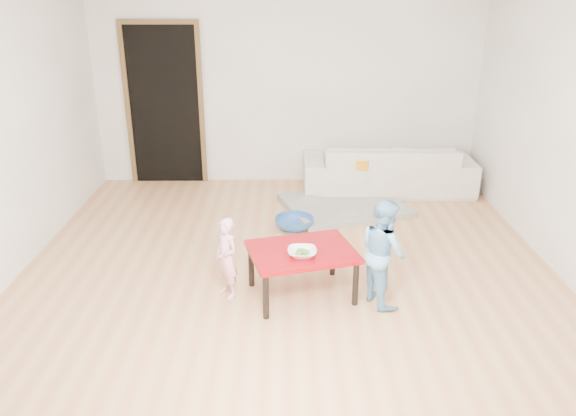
{
  "coord_description": "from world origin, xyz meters",
  "views": [
    {
      "loc": [
        -0.02,
        -4.85,
        2.5
      ],
      "look_at": [
        0.0,
        -0.2,
        0.65
      ],
      "focal_mm": 35.0,
      "sensor_mm": 36.0,
      "label": 1
    }
  ],
  "objects_px": {
    "bowl": "(302,253)",
    "child_blue": "(383,252)",
    "child_pink": "(227,258)",
    "basin": "(294,223)",
    "sofa": "(388,168)",
    "red_table": "(302,272)"
  },
  "relations": [
    {
      "from": "bowl",
      "to": "child_blue",
      "type": "distance_m",
      "value": 0.67
    },
    {
      "from": "child_pink",
      "to": "child_blue",
      "type": "relative_size",
      "value": 0.78
    },
    {
      "from": "bowl",
      "to": "basin",
      "type": "distance_m",
      "value": 1.58
    },
    {
      "from": "sofa",
      "to": "red_table",
      "type": "bearing_deg",
      "value": 66.51
    },
    {
      "from": "bowl",
      "to": "red_table",
      "type": "bearing_deg",
      "value": 88.65
    },
    {
      "from": "child_blue",
      "to": "red_table",
      "type": "bearing_deg",
      "value": 60.63
    },
    {
      "from": "sofa",
      "to": "child_pink",
      "type": "bearing_deg",
      "value": 56.09
    },
    {
      "from": "bowl",
      "to": "basin",
      "type": "relative_size",
      "value": 0.56
    },
    {
      "from": "basin",
      "to": "bowl",
      "type": "bearing_deg",
      "value": -88.53
    },
    {
      "from": "red_table",
      "to": "child_blue",
      "type": "relative_size",
      "value": 0.94
    },
    {
      "from": "red_table",
      "to": "basin",
      "type": "height_order",
      "value": "red_table"
    },
    {
      "from": "child_pink",
      "to": "basin",
      "type": "relative_size",
      "value": 1.67
    },
    {
      "from": "red_table",
      "to": "bowl",
      "type": "height_order",
      "value": "bowl"
    },
    {
      "from": "sofa",
      "to": "child_pink",
      "type": "distance_m",
      "value": 3.21
    },
    {
      "from": "red_table",
      "to": "basin",
      "type": "distance_m",
      "value": 1.43
    },
    {
      "from": "red_table",
      "to": "basin",
      "type": "xyz_separation_m",
      "value": [
        -0.04,
        1.42,
        -0.15
      ]
    },
    {
      "from": "child_blue",
      "to": "sofa",
      "type": "bearing_deg",
      "value": -31.46
    },
    {
      "from": "red_table",
      "to": "child_blue",
      "type": "distance_m",
      "value": 0.72
    },
    {
      "from": "bowl",
      "to": "sofa",
      "type": "bearing_deg",
      "value": 66.84
    },
    {
      "from": "child_pink",
      "to": "basin",
      "type": "height_order",
      "value": "child_pink"
    },
    {
      "from": "child_blue",
      "to": "child_pink",
      "type": "bearing_deg",
      "value": 64.78
    },
    {
      "from": "red_table",
      "to": "child_pink",
      "type": "xyz_separation_m",
      "value": [
        -0.64,
        -0.0,
        0.14
      ]
    }
  ]
}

